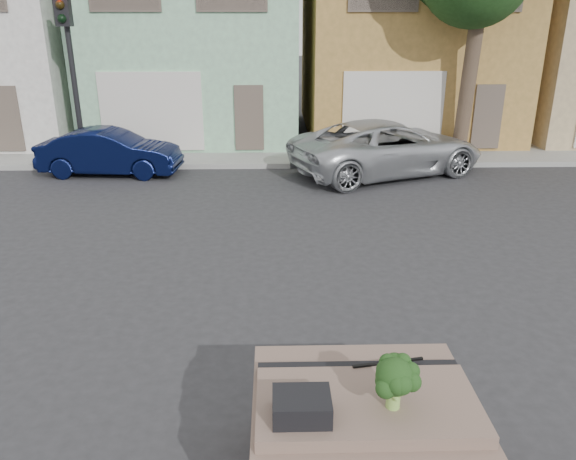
{
  "coord_description": "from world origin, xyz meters",
  "views": [
    {
      "loc": [
        -0.79,
        -7.12,
        4.21
      ],
      "look_at": [
        -0.59,
        0.5,
        1.3
      ],
      "focal_mm": 35.0,
      "sensor_mm": 36.0,
      "label": 1
    }
  ],
  "objects_px": {
    "navy_sedan": "(113,174)",
    "silver_pickup": "(386,174)",
    "broccoli": "(394,383)",
    "traffic_signal": "(73,79)"
  },
  "relations": [
    {
      "from": "navy_sedan",
      "to": "silver_pickup",
      "type": "bearing_deg",
      "value": -86.59
    },
    {
      "from": "silver_pickup",
      "to": "broccoli",
      "type": "relative_size",
      "value": 11.59
    },
    {
      "from": "navy_sedan",
      "to": "broccoli",
      "type": "distance_m",
      "value": 13.08
    },
    {
      "from": "silver_pickup",
      "to": "traffic_signal",
      "type": "relative_size",
      "value": 1.08
    },
    {
      "from": "navy_sedan",
      "to": "traffic_signal",
      "type": "height_order",
      "value": "traffic_signal"
    },
    {
      "from": "navy_sedan",
      "to": "broccoli",
      "type": "height_order",
      "value": "broccoli"
    },
    {
      "from": "silver_pickup",
      "to": "traffic_signal",
      "type": "xyz_separation_m",
      "value": [
        -8.91,
        1.17,
        2.55
      ]
    },
    {
      "from": "silver_pickup",
      "to": "broccoli",
      "type": "xyz_separation_m",
      "value": [
        -2.22,
        -11.58,
        1.36
      ]
    },
    {
      "from": "silver_pickup",
      "to": "broccoli",
      "type": "bearing_deg",
      "value": 147.27
    },
    {
      "from": "navy_sedan",
      "to": "silver_pickup",
      "type": "xyz_separation_m",
      "value": [
        7.8,
        -0.18,
        0.0
      ]
    }
  ]
}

